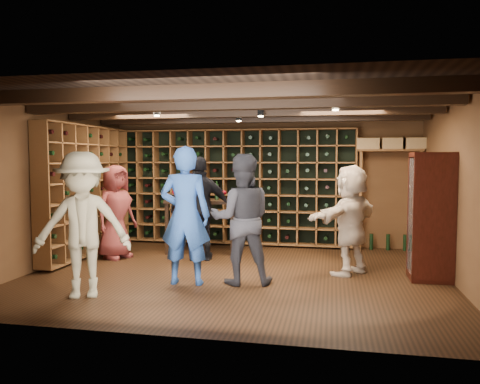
% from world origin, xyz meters
% --- Properties ---
extents(ground, '(6.00, 6.00, 0.00)m').
position_xyz_m(ground, '(0.00, 0.00, 0.00)').
color(ground, black).
rests_on(ground, ground).
extents(room_shell, '(6.00, 6.00, 6.00)m').
position_xyz_m(room_shell, '(0.00, 0.05, 2.42)').
color(room_shell, brown).
rests_on(room_shell, ground).
extents(wine_rack_back, '(4.65, 0.30, 2.20)m').
position_xyz_m(wine_rack_back, '(-0.52, 2.33, 1.15)').
color(wine_rack_back, brown).
rests_on(wine_rack_back, ground).
extents(wine_rack_left, '(0.30, 2.65, 2.20)m').
position_xyz_m(wine_rack_left, '(-2.83, 0.82, 1.15)').
color(wine_rack_left, brown).
rests_on(wine_rack_left, ground).
extents(crate_shelf, '(1.20, 0.32, 2.07)m').
position_xyz_m(crate_shelf, '(2.41, 2.32, 1.57)').
color(crate_shelf, brown).
rests_on(crate_shelf, ground).
extents(display_cabinet, '(0.55, 0.50, 1.75)m').
position_xyz_m(display_cabinet, '(2.71, 0.20, 0.86)').
color(display_cabinet, '#330F0A').
rests_on(display_cabinet, ground).
extents(man_blue_shirt, '(0.72, 0.51, 1.86)m').
position_xyz_m(man_blue_shirt, '(-0.56, -0.66, 0.93)').
color(man_blue_shirt, navy).
rests_on(man_blue_shirt, ground).
extents(man_grey_suit, '(0.98, 0.84, 1.76)m').
position_xyz_m(man_grey_suit, '(0.18, -0.48, 0.88)').
color(man_grey_suit, black).
rests_on(man_grey_suit, ground).
extents(guest_red_floral, '(0.76, 0.91, 1.59)m').
position_xyz_m(guest_red_floral, '(-2.23, 0.70, 0.79)').
color(guest_red_floral, maroon).
rests_on(guest_red_floral, ground).
extents(guest_woman_black, '(1.07, 0.58, 1.73)m').
position_xyz_m(guest_woman_black, '(-0.77, 0.83, 0.86)').
color(guest_woman_black, black).
rests_on(guest_woman_black, ground).
extents(guest_khaki, '(1.31, 1.05, 1.77)m').
position_xyz_m(guest_khaki, '(-1.60, -1.47, 0.89)').
color(guest_khaki, '#83795B').
rests_on(guest_khaki, ground).
extents(guest_beige, '(1.26, 1.49, 1.61)m').
position_xyz_m(guest_beige, '(1.64, 0.34, 0.80)').
color(guest_beige, tan).
rests_on(guest_beige, ground).
extents(tasting_table, '(1.33, 0.77, 1.24)m').
position_xyz_m(tasting_table, '(-0.94, 1.48, 0.83)').
color(tasting_table, black).
rests_on(tasting_table, ground).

